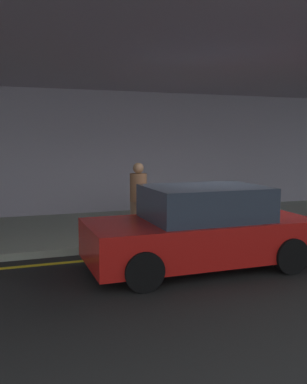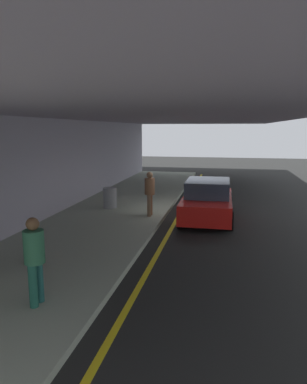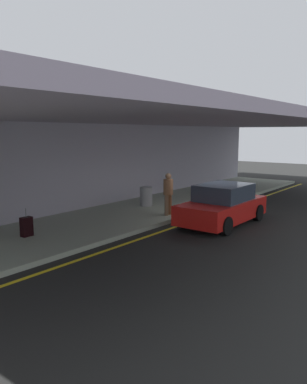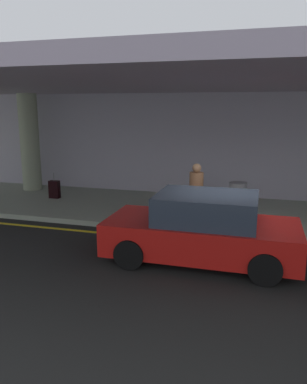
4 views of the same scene
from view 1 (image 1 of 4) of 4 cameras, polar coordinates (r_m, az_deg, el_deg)
The scene contains 8 objects.
ground_plane at distance 8.82m, azimuth 7.79°, elevation -8.47°, with size 60.00×60.00×0.00m, color black.
sidewalk at distance 11.57m, azimuth 0.74°, elevation -4.34°, with size 26.00×4.20×0.15m, color #97A18E.
lane_stripe_yellow at distance 9.29m, azimuth 6.25°, elevation -7.64°, with size 26.00×0.14×0.01m, color yellow.
ceiling_overhang at distance 11.00m, azimuth 1.71°, elevation 15.36°, with size 28.00×13.20×0.30m, color #9C8FA2.
terminal_back_wall at distance 13.49m, azimuth -2.56°, elevation 5.06°, with size 26.00×0.30×3.80m, color #AEAABA.
car_red at distance 7.90m, azimuth 6.28°, elevation -4.94°, with size 4.10×1.92×1.50m.
traveler_with_luggage at distance 9.62m, azimuth -2.02°, elevation -0.37°, with size 0.38×0.38×1.68m.
trash_bin_steel at distance 11.80m, azimuth -0.23°, elevation -1.66°, with size 0.56×0.56×0.85m, color gray.
Camera 1 is at (-3.92, -7.55, 2.32)m, focal length 40.24 mm.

